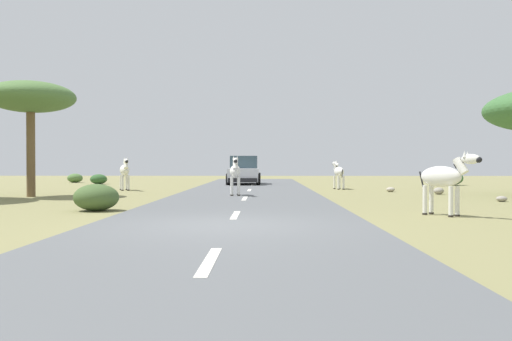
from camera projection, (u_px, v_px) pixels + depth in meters
The scene contains 16 objects.
ground_plane at pixel (223, 227), 10.75m from camera, with size 90.00×90.00×0.00m, color olive.
road at pixel (230, 226), 10.75m from camera, with size 6.00×64.00×0.05m, color #56595B.
lane_markings at pixel (226, 231), 9.75m from camera, with size 0.16×56.00×0.01m.
zebra_0 at pixel (235, 172), 20.65m from camera, with size 0.51×1.67×1.57m.
zebra_1 at pixel (444, 178), 13.06m from camera, with size 1.27×1.47×1.63m.
zebra_2 at pixel (338, 172), 26.66m from camera, with size 0.58×1.58×1.50m.
zebra_3 at pixel (125, 171), 25.45m from camera, with size 0.88×1.65×1.63m.
car_0 at pixel (244, 171), 32.11m from camera, with size 2.02×4.34×1.74m.
tree_1 at pixel (31, 98), 20.53m from camera, with size 3.48×3.48×4.58m.
bush_0 at pixel (451, 178), 31.47m from camera, with size 1.44×1.30×0.86m, color #386633.
bush_1 at pixel (99, 179), 33.10m from camera, with size 1.07×0.96×0.64m, color #2D5628.
bush_2 at pixel (75, 178), 35.82m from camera, with size 1.05×0.94×0.63m, color #4C7038.
bush_4 at pixel (96, 197), 14.47m from camera, with size 1.26×1.13×0.75m, color #425B2D.
rock_0 at pixel (439, 191), 22.21m from camera, with size 0.43×0.42×0.30m, color gray.
rock_1 at pixel (391, 189), 24.17m from camera, with size 0.39×0.38×0.22m, color #A89E8C.
rock_3 at pixel (502, 199), 17.96m from camera, with size 0.38×0.32×0.20m, color gray.
Camera 1 is at (0.86, -10.72, 1.33)m, focal length 36.34 mm.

